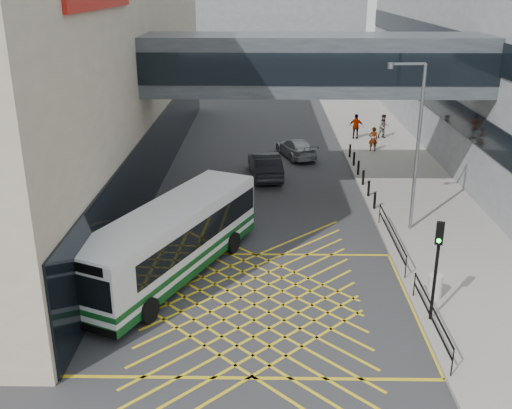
{
  "coord_description": "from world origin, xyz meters",
  "views": [
    {
      "loc": [
        0.36,
        -20.04,
        11.61
      ],
      "look_at": [
        0.0,
        4.0,
        2.6
      ],
      "focal_mm": 42.0,
      "sensor_mm": 36.0,
      "label": 1
    }
  ],
  "objects_px": {
    "car_silver": "(296,147)",
    "pedestrian_c": "(356,127)",
    "car_white": "(178,249)",
    "bus": "(173,239)",
    "traffic_light": "(437,257)",
    "pedestrian_b": "(384,126)",
    "street_lamp": "(415,138)",
    "pedestrian_a": "(373,139)",
    "litter_bin": "(435,286)",
    "car_dark": "(265,165)"
  },
  "relations": [
    {
      "from": "car_dark",
      "to": "pedestrian_c",
      "type": "xyz_separation_m",
      "value": [
        6.99,
        9.29,
        0.31
      ]
    },
    {
      "from": "bus",
      "to": "traffic_light",
      "type": "xyz_separation_m",
      "value": [
        9.74,
        -3.76,
        1.06
      ]
    },
    {
      "from": "pedestrian_c",
      "to": "car_dark",
      "type": "bearing_deg",
      "value": 62.56
    },
    {
      "from": "car_dark",
      "to": "pedestrian_a",
      "type": "bearing_deg",
      "value": -150.95
    },
    {
      "from": "bus",
      "to": "car_dark",
      "type": "relative_size",
      "value": 2.11
    },
    {
      "from": "traffic_light",
      "to": "car_silver",
      "type": "bearing_deg",
      "value": 120.26
    },
    {
      "from": "pedestrian_c",
      "to": "bus",
      "type": "bearing_deg",
      "value": 74.06
    },
    {
      "from": "car_white",
      "to": "pedestrian_a",
      "type": "height_order",
      "value": "pedestrian_a"
    },
    {
      "from": "street_lamp",
      "to": "pedestrian_c",
      "type": "relative_size",
      "value": 4.23
    },
    {
      "from": "car_silver",
      "to": "pedestrian_b",
      "type": "bearing_deg",
      "value": -163.72
    },
    {
      "from": "bus",
      "to": "traffic_light",
      "type": "height_order",
      "value": "traffic_light"
    },
    {
      "from": "car_silver",
      "to": "pedestrian_b",
      "type": "height_order",
      "value": "pedestrian_b"
    },
    {
      "from": "pedestrian_b",
      "to": "bus",
      "type": "bearing_deg",
      "value": -132.29
    },
    {
      "from": "car_white",
      "to": "pedestrian_c",
      "type": "bearing_deg",
      "value": -98.02
    },
    {
      "from": "bus",
      "to": "pedestrian_b",
      "type": "relative_size",
      "value": 5.89
    },
    {
      "from": "litter_bin",
      "to": "pedestrian_b",
      "type": "height_order",
      "value": "pedestrian_b"
    },
    {
      "from": "pedestrian_a",
      "to": "pedestrian_b",
      "type": "xyz_separation_m",
      "value": [
        1.44,
        3.74,
        0.05
      ]
    },
    {
      "from": "car_white",
      "to": "litter_bin",
      "type": "distance_m",
      "value": 10.68
    },
    {
      "from": "bus",
      "to": "street_lamp",
      "type": "relative_size",
      "value": 1.34
    },
    {
      "from": "car_white",
      "to": "pedestrian_a",
      "type": "distance_m",
      "value": 21.57
    },
    {
      "from": "litter_bin",
      "to": "car_dark",
      "type": "bearing_deg",
      "value": 112.87
    },
    {
      "from": "litter_bin",
      "to": "pedestrian_a",
      "type": "distance_m",
      "value": 21.25
    },
    {
      "from": "car_silver",
      "to": "pedestrian_a",
      "type": "distance_m",
      "value": 5.64
    },
    {
      "from": "pedestrian_a",
      "to": "pedestrian_b",
      "type": "relative_size",
      "value": 0.95
    },
    {
      "from": "traffic_light",
      "to": "litter_bin",
      "type": "relative_size",
      "value": 4.09
    },
    {
      "from": "bus",
      "to": "traffic_light",
      "type": "relative_size",
      "value": 2.8
    },
    {
      "from": "car_silver",
      "to": "car_white",
      "type": "bearing_deg",
      "value": 52.67
    },
    {
      "from": "car_silver",
      "to": "pedestrian_a",
      "type": "bearing_deg",
      "value": 172.62
    },
    {
      "from": "bus",
      "to": "car_silver",
      "type": "xyz_separation_m",
      "value": [
        5.96,
        18.05,
        -0.92
      ]
    },
    {
      "from": "traffic_light",
      "to": "pedestrian_b",
      "type": "distance_m",
      "value": 26.87
    },
    {
      "from": "street_lamp",
      "to": "pedestrian_c",
      "type": "bearing_deg",
      "value": 85.08
    },
    {
      "from": "bus",
      "to": "pedestrian_a",
      "type": "distance_m",
      "value": 22.32
    },
    {
      "from": "car_white",
      "to": "car_silver",
      "type": "bearing_deg",
      "value": -90.81
    },
    {
      "from": "street_lamp",
      "to": "pedestrian_a",
      "type": "relative_size",
      "value": 4.62
    },
    {
      "from": "car_silver",
      "to": "traffic_light",
      "type": "xyz_separation_m",
      "value": [
        3.78,
        -21.82,
        1.98
      ]
    },
    {
      "from": "litter_bin",
      "to": "pedestrian_c",
      "type": "xyz_separation_m",
      "value": [
        0.46,
        24.76,
        0.48
      ]
    },
    {
      "from": "pedestrian_b",
      "to": "pedestrian_c",
      "type": "xyz_separation_m",
      "value": [
        -2.15,
        -0.19,
        0.03
      ]
    },
    {
      "from": "car_dark",
      "to": "pedestrian_a",
      "type": "height_order",
      "value": "pedestrian_a"
    },
    {
      "from": "bus",
      "to": "traffic_light",
      "type": "bearing_deg",
      "value": 3.26
    },
    {
      "from": "bus",
      "to": "car_dark",
      "type": "height_order",
      "value": "bus"
    },
    {
      "from": "street_lamp",
      "to": "pedestrian_b",
      "type": "distance_m",
      "value": 18.57
    },
    {
      "from": "traffic_light",
      "to": "pedestrian_a",
      "type": "height_order",
      "value": "traffic_light"
    },
    {
      "from": "bus",
      "to": "traffic_light",
      "type": "distance_m",
      "value": 10.5
    },
    {
      "from": "car_white",
      "to": "car_silver",
      "type": "height_order",
      "value": "car_white"
    },
    {
      "from": "car_silver",
      "to": "pedestrian_c",
      "type": "relative_size",
      "value": 2.33
    },
    {
      "from": "litter_bin",
      "to": "car_white",
      "type": "bearing_deg",
      "value": 164.06
    },
    {
      "from": "pedestrian_a",
      "to": "pedestrian_b",
      "type": "distance_m",
      "value": 4.01
    },
    {
      "from": "pedestrian_b",
      "to": "pedestrian_c",
      "type": "distance_m",
      "value": 2.16
    },
    {
      "from": "pedestrian_b",
      "to": "car_white",
      "type": "bearing_deg",
      "value": -133.12
    },
    {
      "from": "car_silver",
      "to": "traffic_light",
      "type": "distance_m",
      "value": 22.23
    }
  ]
}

